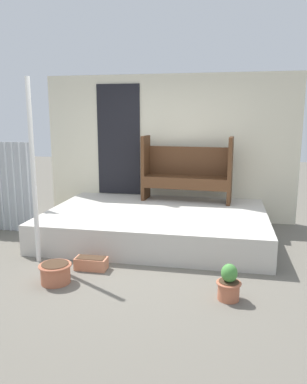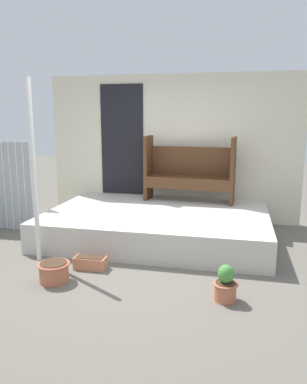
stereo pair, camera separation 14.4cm
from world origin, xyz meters
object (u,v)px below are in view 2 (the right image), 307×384
object	(u,v)px
bench	(190,170)
flower_pot_middle	(226,285)
flower_pot_left	(54,271)
planter_box_rect	(90,263)
support_post	(34,173)

from	to	relation	value
bench	flower_pot_middle	bearing A→B (deg)	-70.55
bench	flower_pot_left	xyz separation A→B (m)	(-1.21, -2.65, -0.84)
flower_pot_left	planter_box_rect	bearing A→B (deg)	59.28
support_post	flower_pot_left	bearing A→B (deg)	-48.05
flower_pot_left	planter_box_rect	distance (m)	0.52
flower_pot_middle	support_post	bearing A→B (deg)	166.29
support_post	flower_pot_middle	world-z (taller)	support_post
bench	planter_box_rect	bearing A→B (deg)	-108.93
flower_pot_left	support_post	bearing A→B (deg)	131.95
flower_pot_left	flower_pot_middle	bearing A→B (deg)	-0.86
flower_pot_middle	planter_box_rect	distance (m)	1.74
bench	planter_box_rect	world-z (taller)	bench
support_post	planter_box_rect	bearing A→B (deg)	-9.15
planter_box_rect	flower_pot_left	bearing A→B (deg)	-120.72
support_post	flower_pot_middle	distance (m)	2.71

